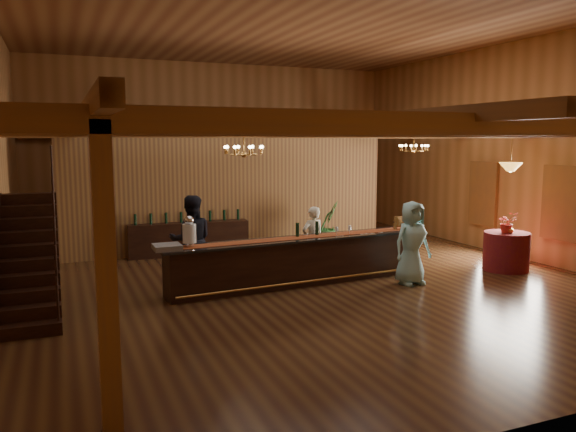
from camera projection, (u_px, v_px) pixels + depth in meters
name	position (u px, v px, depth m)	size (l,w,h in m)	color
floor	(300.00, 276.00, 12.52)	(14.00, 14.00, 0.00)	#4A2F18
ceiling	(301.00, 21.00, 11.79)	(14.00, 14.00, 0.00)	#8F5E37
wall_back	(216.00, 148.00, 18.58)	(12.00, 0.10, 5.50)	#B47B45
wall_front	(574.00, 165.00, 5.74)	(12.00, 0.10, 5.50)	#B47B45
wall_right	(514.00, 150.00, 14.41)	(0.10, 14.00, 5.50)	#B47B45
beam_grid	(292.00, 130.00, 12.56)	(11.90, 13.90, 0.39)	#925826
support_posts	(310.00, 207.00, 11.85)	(9.20, 10.20, 3.20)	#925826
partition_wall	(233.00, 194.00, 15.34)	(9.00, 0.18, 3.10)	brown
window_right_front	(561.00, 203.00, 13.08)	(0.12, 1.05, 1.75)	white
window_right_back	(484.00, 193.00, 15.47)	(0.12, 1.05, 1.75)	white
staircase	(28.00, 257.00, 9.67)	(1.00, 2.80, 2.00)	black
backroom_boxes	(221.00, 221.00, 17.39)	(4.10, 0.60, 1.10)	black
tasting_bar	(299.00, 261.00, 11.75)	(5.96, 1.19, 1.00)	black
beverage_dispenser	(189.00, 232.00, 10.65)	(0.26, 0.26, 0.60)	silver
glass_rack_tray	(167.00, 247.00, 10.40)	(0.50, 0.50, 0.10)	gray
raffle_drum	(401.00, 222.00, 12.76)	(0.34, 0.24, 0.30)	#9B622B
bar_bottle_0	(297.00, 230.00, 11.77)	(0.07, 0.07, 0.30)	black
bar_bottle_1	(317.00, 228.00, 11.98)	(0.07, 0.07, 0.30)	black
backbar_shelf	(189.00, 239.00, 14.76)	(3.11, 0.49, 0.88)	black
round_table	(506.00, 251.00, 13.02)	(1.03, 1.03, 0.89)	maroon
chandelier_left	(244.00, 150.00, 11.14)	(0.80, 0.80, 0.54)	#B6803A
chandelier_right	(414.00, 148.00, 15.54)	(0.80, 0.80, 0.55)	#B6803A
pendant_lamp	(511.00, 167.00, 12.76)	(0.52, 0.52, 0.90)	#B6803A
bartender	(313.00, 240.00, 12.73)	(0.56, 0.36, 1.52)	white
staff_second	(191.00, 240.00, 11.68)	(0.91, 0.71, 1.88)	black
guest	(412.00, 243.00, 11.71)	(0.86, 0.56, 1.75)	#A1EBF1
floor_plant	(327.00, 226.00, 15.25)	(0.75, 0.61, 1.37)	#296128
table_flowers	(507.00, 222.00, 12.84)	(0.44, 0.38, 0.49)	#B42A1F
table_vase	(510.00, 227.00, 12.80)	(0.15, 0.15, 0.30)	#B6803A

